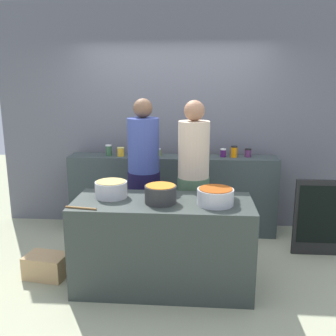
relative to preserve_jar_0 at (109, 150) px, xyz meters
The scene contains 20 objects.
ground 1.75m from the preserve_jar_0, 52.50° to the right, with size 12.00×12.00×0.00m, color #9B9E7F.
storefront_wall 0.99m from the preserve_jar_0, 23.85° to the left, with size 4.80×0.12×3.00m, color slate.
display_shelf 1.02m from the preserve_jar_0, ahead, with size 2.70×0.36×1.03m, color #364041.
prep_table 1.74m from the preserve_jar_0, 59.00° to the right, with size 1.70×0.70×0.88m, color #303733.
preserve_jar_0 is the anchor object (origin of this frame).
preserve_jar_1 0.16m from the preserve_jar_0, ahead, with size 0.09×0.09×0.12m.
preserve_jar_2 0.30m from the preserve_jar_0, 14.92° to the left, with size 0.07×0.07×0.13m.
preserve_jar_3 0.64m from the preserve_jar_0, ahead, with size 0.07×0.07×0.10m.
preserve_jar_4 1.12m from the preserve_jar_0, ahead, with size 0.09×0.09×0.13m.
preserve_jar_5 1.48m from the preserve_jar_0, ahead, with size 0.07×0.07×0.11m.
preserve_jar_6 1.62m from the preserve_jar_0, ahead, with size 0.08×0.08×0.15m.
preserve_jar_7 1.80m from the preserve_jar_0, ahead, with size 0.09×0.09×0.11m.
cooking_pot_left 1.35m from the preserve_jar_0, 76.18° to the right, with size 0.31×0.31×0.16m.
cooking_pot_center 1.66m from the preserve_jar_0, 60.41° to the right, with size 0.30×0.30×0.17m.
cooking_pot_right 1.96m from the preserve_jar_0, 47.63° to the right, with size 0.34×0.34×0.15m.
wooden_spoon 1.68m from the preserve_jar_0, 85.64° to the right, with size 0.02×0.02×0.29m, color #9E703D.
cook_with_tongs 0.90m from the preserve_jar_0, 49.92° to the right, with size 0.37×0.37×1.80m.
cook_in_cap 1.42m from the preserve_jar_0, 36.82° to the right, with size 0.35×0.35×1.80m.
bread_crate 1.68m from the preserve_jar_0, 106.63° to the right, with size 0.42×0.28×0.24m, color tan.
chalkboard_sign 2.68m from the preserve_jar_0, 12.46° to the right, with size 0.54×0.05×0.90m.
Camera 1 is at (0.31, -3.70, 2.01)m, focal length 40.55 mm.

